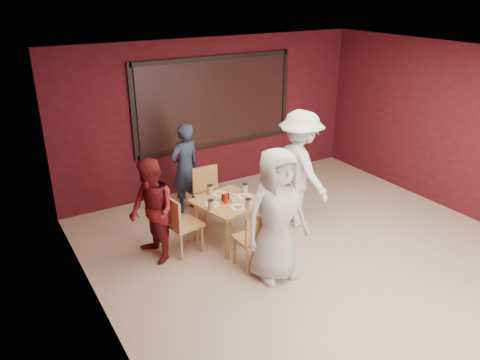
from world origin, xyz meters
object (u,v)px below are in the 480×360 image
chair_front (255,237)px  diner_left (152,211)px  diner_right (300,169)px  chair_left (180,222)px  diner_front (276,215)px  chair_back (208,192)px  chair_right (272,203)px  diner_back (185,168)px  dining_table (229,205)px

chair_front → diner_left: diner_left is taller
diner_right → chair_left: bearing=86.0°
diner_right → diner_front: bearing=130.7°
chair_back → chair_right: bearing=-45.1°
diner_right → diner_left: bearing=85.3°
chair_front → diner_right: size_ratio=0.46×
chair_front → diner_right: 1.62m
diner_front → chair_front: bearing=120.1°
chair_front → chair_right: chair_front is taller
diner_front → diner_back: size_ratio=1.16×
chair_right → diner_front: diner_front is taller
chair_back → chair_left: 1.08m
chair_back → dining_table: bearing=-94.3°
dining_table → chair_left: (-0.76, 0.07, -0.09)m
diner_left → chair_right: bearing=82.3°
chair_left → diner_back: (0.68, 1.26, 0.26)m
chair_back → diner_back: bearing=104.4°
dining_table → chair_left: 0.77m
chair_left → diner_right: (2.04, -0.11, 0.43)m
dining_table → chair_back: bearing=85.7°
chair_left → diner_front: 1.50m
chair_front → diner_back: bearing=90.6°
chair_left → diner_back: diner_back is taller
chair_front → chair_right: 1.21m
diner_back → diner_left: (-1.06, -1.21, -0.02)m
diner_right → chair_right: bearing=81.7°
diner_back → diner_right: diner_right is taller
chair_left → chair_right: (1.56, -0.05, -0.07)m
chair_front → chair_back: 1.59m
dining_table → diner_front: diner_front is taller
dining_table → diner_right: size_ratio=0.55×
chair_right → diner_left: size_ratio=0.52×
chair_front → diner_back: size_ratio=0.56×
diner_back → chair_left: bearing=49.1°
chair_right → diner_front: size_ratio=0.43×
chair_right → diner_back: bearing=124.1°
chair_left → chair_right: bearing=-1.7°
diner_right → chair_back: bearing=55.6°
dining_table → diner_left: (-1.15, 0.12, 0.15)m
diner_back → diner_left: diner_back is taller
chair_right → diner_left: 1.97m
chair_front → chair_left: (-0.70, 0.89, 0.02)m
chair_front → diner_front: diner_front is taller
dining_table → chair_right: dining_table is taller
diner_left → dining_table: bearing=79.2°
dining_table → chair_back: size_ratio=1.12×
diner_back → chair_right: bearing=111.5°
chair_back → diner_left: size_ratio=0.61×
diner_front → diner_left: bearing=137.9°
chair_right → chair_front: bearing=-135.6°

